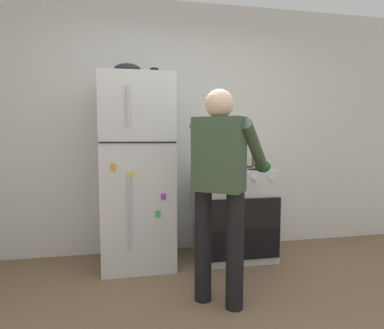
# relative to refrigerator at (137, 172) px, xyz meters

# --- Properties ---
(kitchen_wall_back) EXTENTS (6.00, 0.10, 2.70)m
(kitchen_wall_back) POSITION_rel_refrigerator_xyz_m (0.46, 0.38, 0.43)
(kitchen_wall_back) COLOR silver
(kitchen_wall_back) RESTS_ON ground
(refrigerator) EXTENTS (0.68, 0.72, 1.83)m
(refrigerator) POSITION_rel_refrigerator_xyz_m (0.00, 0.00, 0.00)
(refrigerator) COLOR silver
(refrigerator) RESTS_ON ground
(stove_range) EXTENTS (0.76, 0.67, 0.93)m
(stove_range) POSITION_rel_refrigerator_xyz_m (0.99, -0.01, -0.45)
(stove_range) COLOR silver
(stove_range) RESTS_ON ground
(person_cook) EXTENTS (0.71, 0.76, 1.60)m
(person_cook) POSITION_rel_refrigerator_xyz_m (0.58, -0.91, 0.05)
(person_cook) COLOR black
(person_cook) RESTS_ON ground
(red_pot) EXTENTS (0.35, 0.25, 0.12)m
(red_pot) POSITION_rel_refrigerator_xyz_m (0.83, -0.05, 0.08)
(red_pot) COLOR #236638
(red_pot) RESTS_ON stove_range
(coffee_mug) EXTENTS (0.11, 0.08, 0.10)m
(coffee_mug) POSITION_rel_refrigerator_xyz_m (0.18, 0.05, 0.96)
(coffee_mug) COLOR black
(coffee_mug) RESTS_ON refrigerator
(pepper_mill) EXTENTS (0.05, 0.05, 0.15)m
(pepper_mill) POSITION_rel_refrigerator_xyz_m (1.29, 0.20, 0.09)
(pepper_mill) COLOR brown
(pepper_mill) RESTS_ON stove_range
(mixing_bowl) EXTENTS (0.26, 0.26, 0.12)m
(mixing_bowl) POSITION_rel_refrigerator_xyz_m (-0.08, 0.00, 0.97)
(mixing_bowl) COLOR black
(mixing_bowl) RESTS_ON refrigerator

